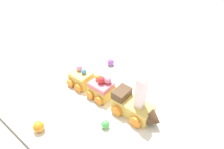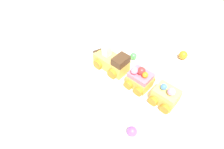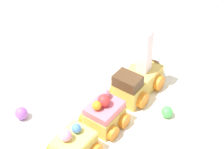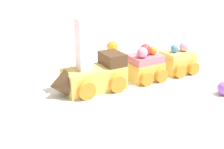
{
  "view_description": "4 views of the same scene",
  "coord_description": "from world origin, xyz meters",
  "px_view_note": "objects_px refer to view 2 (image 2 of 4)",
  "views": [
    {
      "loc": [
        0.27,
        -0.32,
        0.44
      ],
      "look_at": [
        -0.02,
        0.01,
        0.08
      ],
      "focal_mm": 35.0,
      "sensor_mm": 36.0,
      "label": 1
    },
    {
      "loc": [
        -0.2,
        0.26,
        0.38
      ],
      "look_at": [
        0.02,
        0.04,
        0.05
      ],
      "focal_mm": 28.0,
      "sensor_mm": 36.0,
      "label": 2
    },
    {
      "loc": [
        -0.38,
        -0.29,
        0.49
      ],
      "look_at": [
        0.03,
        0.03,
        0.06
      ],
      "focal_mm": 60.0,
      "sensor_mm": 36.0,
      "label": 3
    },
    {
      "loc": [
        0.27,
        0.44,
        0.22
      ],
      "look_at": [
        0.03,
        -0.01,
        0.03
      ],
      "focal_mm": 50.0,
      "sensor_mm": 36.0,
      "label": 4
    }
  ],
  "objects_px": {
    "cake_car_strawberry": "(140,79)",
    "gumball_purple": "(132,131)",
    "cake_train_locomotive": "(109,59)",
    "cake_car_lemon": "(166,96)",
    "gumball_green": "(133,56)",
    "gumball_orange": "(183,55)"
  },
  "relations": [
    {
      "from": "gumball_orange",
      "to": "cake_train_locomotive",
      "type": "bearing_deg",
      "value": 52.5
    },
    {
      "from": "cake_train_locomotive",
      "to": "cake_car_strawberry",
      "type": "relative_size",
      "value": 1.9
    },
    {
      "from": "gumball_green",
      "to": "gumball_purple",
      "type": "distance_m",
      "value": 0.25
    },
    {
      "from": "gumball_orange",
      "to": "gumball_purple",
      "type": "distance_m",
      "value": 0.31
    },
    {
      "from": "cake_train_locomotive",
      "to": "cake_car_strawberry",
      "type": "xyz_separation_m",
      "value": [
        -0.11,
        -0.0,
        -0.0
      ]
    },
    {
      "from": "cake_car_lemon",
      "to": "gumball_green",
      "type": "distance_m",
      "value": 0.17
    },
    {
      "from": "cake_train_locomotive",
      "to": "gumball_green",
      "type": "bearing_deg",
      "value": -114.04
    },
    {
      "from": "gumball_green",
      "to": "gumball_orange",
      "type": "bearing_deg",
      "value": -135.63
    },
    {
      "from": "cake_car_strawberry",
      "to": "gumball_purple",
      "type": "distance_m",
      "value": 0.14
    },
    {
      "from": "cake_car_lemon",
      "to": "gumball_green",
      "type": "relative_size",
      "value": 3.27
    },
    {
      "from": "gumball_orange",
      "to": "cake_car_lemon",
      "type": "bearing_deg",
      "value": 104.64
    },
    {
      "from": "cake_train_locomotive",
      "to": "gumball_green",
      "type": "xyz_separation_m",
      "value": [
        -0.03,
        -0.08,
        -0.02
      ]
    },
    {
      "from": "cake_train_locomotive",
      "to": "cake_car_lemon",
      "type": "height_order",
      "value": "cake_train_locomotive"
    },
    {
      "from": "gumball_orange",
      "to": "gumball_green",
      "type": "xyz_separation_m",
      "value": [
        0.11,
        0.11,
        -0.0
      ]
    },
    {
      "from": "cake_train_locomotive",
      "to": "gumball_purple",
      "type": "distance_m",
      "value": 0.22
    },
    {
      "from": "cake_car_lemon",
      "to": "gumball_orange",
      "type": "xyz_separation_m",
      "value": [
        0.05,
        -0.18,
        -0.01
      ]
    },
    {
      "from": "cake_car_strawberry",
      "to": "gumball_green",
      "type": "relative_size",
      "value": 3.27
    },
    {
      "from": "cake_train_locomotive",
      "to": "cake_car_lemon",
      "type": "bearing_deg",
      "value": 179.91
    },
    {
      "from": "gumball_green",
      "to": "cake_car_lemon",
      "type": "bearing_deg",
      "value": 155.78
    },
    {
      "from": "cake_train_locomotive",
      "to": "cake_car_strawberry",
      "type": "height_order",
      "value": "cake_train_locomotive"
    },
    {
      "from": "cake_car_lemon",
      "to": "gumball_purple",
      "type": "bearing_deg",
      "value": 86.59
    },
    {
      "from": "cake_car_lemon",
      "to": "gumball_purple",
      "type": "xyz_separation_m",
      "value": [
        0.0,
        0.13,
        -0.01
      ]
    }
  ]
}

